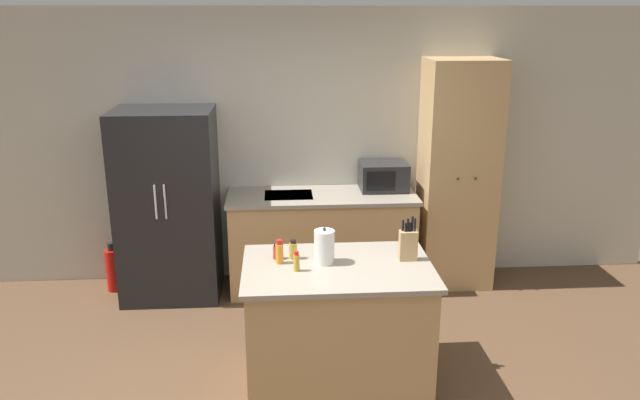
{
  "coord_description": "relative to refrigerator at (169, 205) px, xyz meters",
  "views": [
    {
      "loc": [
        -0.16,
        -3.54,
        2.56
      ],
      "look_at": [
        0.18,
        1.4,
        1.05
      ],
      "focal_mm": 35.0,
      "sensor_mm": 36.0,
      "label": 1
    }
  ],
  "objects": [
    {
      "name": "wall_back",
      "position": [
        1.16,
        0.38,
        0.43
      ],
      "size": [
        7.2,
        0.06,
        2.6
      ],
      "color": "beige",
      "rests_on": "ground_plane"
    },
    {
      "name": "refrigerator",
      "position": [
        0.0,
        0.0,
        0.0
      ],
      "size": [
        0.87,
        0.73,
        1.74
      ],
      "color": "black",
      "rests_on": "ground_plane"
    },
    {
      "name": "back_counter",
      "position": [
        1.4,
        0.04,
        -0.4
      ],
      "size": [
        1.75,
        0.67,
        0.93
      ],
      "color": "tan",
      "rests_on": "ground_plane"
    },
    {
      "name": "pantry_cabinet",
      "position": [
        2.69,
        0.09,
        0.21
      ],
      "size": [
        0.67,
        0.56,
        2.15
      ],
      "color": "tan",
      "rests_on": "ground_plane"
    },
    {
      "name": "kitchen_island",
      "position": [
        1.39,
        -1.55,
        -0.42
      ],
      "size": [
        1.31,
        0.88,
        0.88
      ],
      "color": "tan",
      "rests_on": "ground_plane"
    },
    {
      "name": "microwave",
      "position": [
        1.99,
        0.16,
        0.19
      ],
      "size": [
        0.44,
        0.36,
        0.26
      ],
      "color": "#232326",
      "rests_on": "back_counter"
    },
    {
      "name": "knife_block",
      "position": [
        1.89,
        -1.48,
        0.13
      ],
      "size": [
        0.12,
        0.07,
        0.32
      ],
      "color": "tan",
      "rests_on": "kitchen_island"
    },
    {
      "name": "spice_bottle_tall_dark",
      "position": [
        1.11,
        -1.62,
        0.08
      ],
      "size": [
        0.04,
        0.04,
        0.14
      ],
      "color": "gold",
      "rests_on": "kitchen_island"
    },
    {
      "name": "spice_bottle_short_red",
      "position": [
        1.0,
        -1.47,
        0.09
      ],
      "size": [
        0.05,
        0.05,
        0.17
      ],
      "color": "orange",
      "rests_on": "kitchen_island"
    },
    {
      "name": "spice_bottle_amber_oil",
      "position": [
        0.98,
        -1.39,
        0.07
      ],
      "size": [
        0.05,
        0.05,
        0.11
      ],
      "color": "#B2281E",
      "rests_on": "kitchen_island"
    },
    {
      "name": "spice_bottle_green_herb",
      "position": [
        1.09,
        -1.4,
        0.08
      ],
      "size": [
        0.05,
        0.05,
        0.14
      ],
      "color": "gold",
      "rests_on": "kitchen_island"
    },
    {
      "name": "kettle",
      "position": [
        1.31,
        -1.49,
        0.13
      ],
      "size": [
        0.14,
        0.14,
        0.26
      ],
      "color": "white",
      "rests_on": "kitchen_island"
    },
    {
      "name": "fire_extinguisher",
      "position": [
        -0.58,
        0.08,
        -0.66
      ],
      "size": [
        0.13,
        0.13,
        0.48
      ],
      "color": "red",
      "rests_on": "ground_plane"
    }
  ]
}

